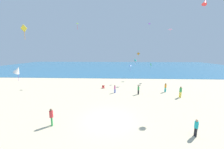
# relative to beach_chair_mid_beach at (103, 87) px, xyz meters

# --- Properties ---
(ground_plane) EXTENTS (120.00, 120.00, 0.00)m
(ground_plane) POSITION_rel_beach_chair_mid_beach_xyz_m (1.87, -1.87, -0.24)
(ground_plane) COLOR beige
(ocean_water) EXTENTS (120.00, 60.00, 0.05)m
(ocean_water) POSITION_rel_beach_chair_mid_beach_xyz_m (1.87, 39.23, -0.21)
(ocean_water) COLOR teal
(ocean_water) RESTS_ON ground_plane
(beach_chair_mid_beach) EXTENTS (0.59, 0.68, 0.54)m
(beach_chair_mid_beach) POSITION_rel_beach_chair_mid_beach_xyz_m (0.00, 0.00, 0.00)
(beach_chair_mid_beach) COLOR #D13D3D
(beach_chair_mid_beach) RESTS_ON ground_plane
(person_0) EXTENTS (0.45, 0.45, 1.70)m
(person_0) POSITION_rel_beach_chair_mid_beach_xyz_m (-3.45, -13.15, 0.74)
(person_0) COLOR green
(person_0) RESTS_ON ground_plane
(person_1) EXTENTS (0.28, 0.28, 1.38)m
(person_1) POSITION_rel_beach_chair_mid_beach_xyz_m (2.34, -2.94, 0.56)
(person_1) COLOR blue
(person_1) RESTS_ON ground_plane
(person_2) EXTENTS (0.30, 0.30, 1.52)m
(person_2) POSITION_rel_beach_chair_mid_beach_xyz_m (9.33, -14.15, 0.64)
(person_2) COLOR black
(person_2) RESTS_ON ground_plane
(person_3) EXTENTS (0.42, 0.42, 1.53)m
(person_3) POSITION_rel_beach_chair_mid_beach_xyz_m (6.29, -3.55, 0.64)
(person_3) COLOR black
(person_3) RESTS_ON ground_plane
(person_4) EXTENTS (0.38, 0.38, 1.60)m
(person_4) POSITION_rel_beach_chair_mid_beach_xyz_m (11.26, -2.06, 0.68)
(person_4) COLOR #19ADB2
(person_4) RESTS_ON ground_plane
(person_5) EXTENTS (0.48, 0.48, 1.76)m
(person_5) POSITION_rel_beach_chair_mid_beach_xyz_m (12.57, -4.74, 0.78)
(person_5) COLOR yellow
(person_5) RESTS_ON ground_plane
(kite_red) EXTENTS (1.04, 0.99, 1.16)m
(kite_red) POSITION_rel_beach_chair_mid_beach_xyz_m (13.95, -5.93, 13.05)
(kite_red) COLOR red
(kite_yellow) EXTENTS (0.74, 0.14, 1.44)m
(kite_yellow) POSITION_rel_beach_chair_mid_beach_xyz_m (-6.64, -11.13, 9.02)
(kite_yellow) COLOR yellow
(kite_purple) EXTENTS (0.73, 0.71, 1.45)m
(kite_purple) POSITION_rel_beach_chair_mid_beach_xyz_m (10.75, 10.20, 13.95)
(kite_purple) COLOR purple
(kite_pink) EXTENTS (0.85, 0.72, 1.51)m
(kite_pink) POSITION_rel_beach_chair_mid_beach_xyz_m (15.86, 9.63, 12.45)
(kite_pink) COLOR pink
(kite_white) EXTENTS (1.26, 0.99, 2.16)m
(kite_white) POSITION_rel_beach_chair_mid_beach_xyz_m (-10.95, -7.42, 4.29)
(kite_white) COLOR white
(kite_blue) EXTENTS (0.75, 0.85, 1.35)m
(kite_blue) POSITION_rel_beach_chair_mid_beach_xyz_m (5.51, 2.98, 3.96)
(kite_blue) COLOR blue
(kite_green) EXTENTS (0.19, 1.01, 1.35)m
(kite_green) POSITION_rel_beach_chair_mid_beach_xyz_m (10.63, 6.03, 3.80)
(kite_green) COLOR green
(kite_teal) EXTENTS (1.00, 0.87, 1.75)m
(kite_teal) POSITION_rel_beach_chair_mid_beach_xyz_m (7.21, 8.29, 4.86)
(kite_teal) COLOR #1EADAD
(kite_orange) EXTENTS (0.85, 0.43, 1.53)m
(kite_orange) POSITION_rel_beach_chair_mid_beach_xyz_m (9.03, 14.95, 6.29)
(kite_orange) COLOR orange
(kite_lime) EXTENTS (0.65, 0.57, 1.49)m
(kite_lime) POSITION_rel_beach_chair_mid_beach_xyz_m (-6.26, 5.25, 13.07)
(kite_lime) COLOR #99DB33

